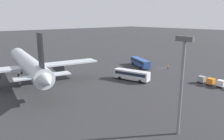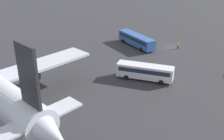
{
  "view_description": "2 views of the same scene",
  "coord_description": "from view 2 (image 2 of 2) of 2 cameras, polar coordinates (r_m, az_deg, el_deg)",
  "views": [
    {
      "loc": [
        -47.02,
        68.15,
        18.58
      ],
      "look_at": [
        -0.78,
        26.95,
        3.79
      ],
      "focal_mm": 35.0,
      "sensor_mm": 36.0,
      "label": 1
    },
    {
      "loc": [
        -25.53,
        66.88,
        25.15
      ],
      "look_at": [
        1.2,
        26.44,
        3.08
      ],
      "focal_mm": 45.0,
      "sensor_mm": 36.0,
      "label": 2
    }
  ],
  "objects": [
    {
      "name": "ground_plane",
      "position": [
        75.88,
        11.89,
        4.58
      ],
      "size": [
        600.0,
        600.0,
        0.0
      ],
      "primitive_type": "plane",
      "color": "#2D2D30"
    },
    {
      "name": "worker_person",
      "position": [
        74.74,
        13.29,
        4.85
      ],
      "size": [
        0.38,
        0.38,
        1.74
      ],
      "color": "#1E1E2D",
      "rests_on": "ground"
    },
    {
      "name": "shuttle_bus_near",
      "position": [
        74.74,
        4.96,
        6.22
      ],
      "size": [
        12.73,
        7.78,
        3.08
      ],
      "rotation": [
        0.0,
        0.0,
        -0.43
      ],
      "color": "#2D5199",
      "rests_on": "ground"
    },
    {
      "name": "shuttle_bus_far",
      "position": [
        56.16,
        6.72,
        -0.18
      ],
      "size": [
        11.48,
        5.44,
        3.13
      ],
      "rotation": [
        0.0,
        0.0,
        0.26
      ],
      "color": "silver",
      "rests_on": "ground"
    }
  ]
}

